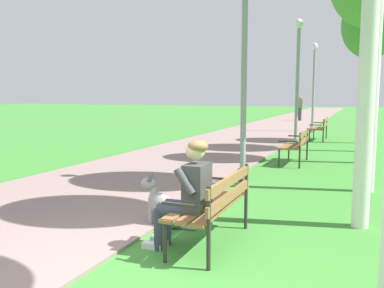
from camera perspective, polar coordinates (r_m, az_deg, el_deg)
name	(u,v)px	position (r m, az deg, el deg)	size (l,w,h in m)	color
ground_plane	(117,285)	(4.01, -10.36, -18.74)	(120.00, 120.00, 0.00)	#3D8433
paved_path	(290,121)	(27.42, 13.53, 3.10)	(3.97, 60.00, 0.04)	gray
park_bench_near	(215,201)	(4.74, 3.21, -7.97)	(0.55, 1.50, 0.85)	olive
park_bench_mid	(296,143)	(10.62, 14.36, 0.09)	(0.55, 1.50, 0.85)	olive
park_bench_far	(320,127)	(16.35, 17.43, 2.29)	(0.55, 1.50, 0.85)	olive
person_seated_on_near_bench	(188,191)	(4.50, -0.59, -6.56)	(0.74, 0.49, 1.25)	#33384C
dog_grey	(164,208)	(5.42, -3.86, -8.83)	(0.83, 0.28, 0.71)	gray
lamp_post_near	(244,56)	(7.90, 7.30, 12.04)	(0.24, 0.24, 4.74)	gray
lamp_post_mid	(297,82)	(13.79, 14.48, 8.38)	(0.24, 0.24, 4.14)	gray
lamp_post_far	(314,86)	(19.74, 16.60, 7.70)	(0.24, 0.24, 4.08)	gray
birch_tree_sixth	(371,25)	(16.03, 23.75, 14.91)	(2.01, 1.93, 5.32)	silver
pedestrian_distant	(300,108)	(28.07, 14.84, 4.83)	(0.32, 0.22, 1.65)	#383842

